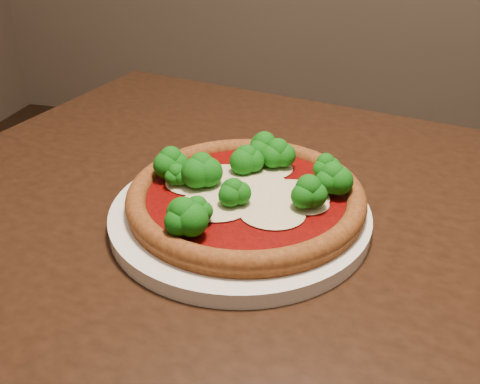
# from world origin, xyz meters

# --- Properties ---
(dining_table) EXTENTS (1.24, 1.05, 0.75)m
(dining_table) POSITION_xyz_m (-0.17, 0.02, 0.65)
(dining_table) COLOR black
(dining_table) RESTS_ON floor
(plate) EXTENTS (0.31, 0.31, 0.02)m
(plate) POSITION_xyz_m (-0.25, 0.05, 0.76)
(plate) COLOR white
(plate) RESTS_ON dining_table
(pizza) EXTENTS (0.28, 0.28, 0.06)m
(pizza) POSITION_xyz_m (-0.25, 0.06, 0.79)
(pizza) COLOR brown
(pizza) RESTS_ON plate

